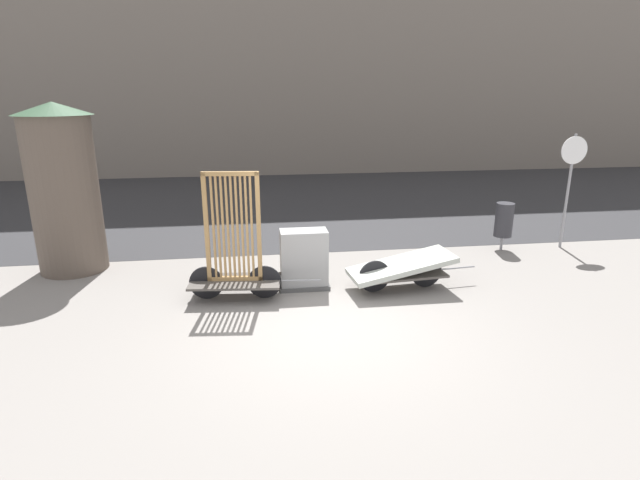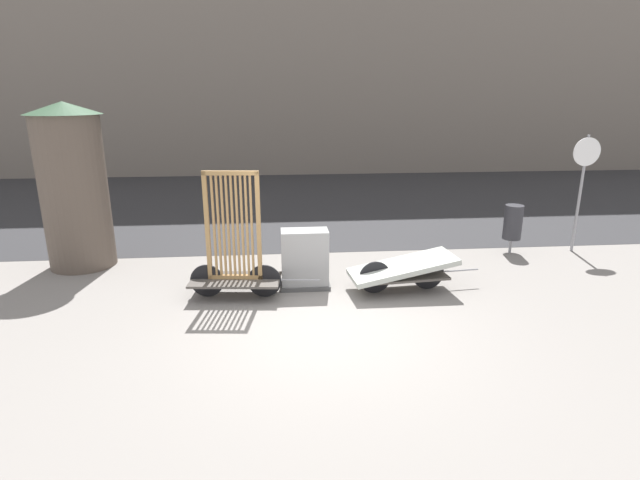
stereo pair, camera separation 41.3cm
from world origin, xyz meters
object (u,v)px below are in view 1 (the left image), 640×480
object	(u,v)px
advertising_column	(64,188)
bike_cart_with_mattress	(401,268)
utility_cabinet	(304,261)
trash_bin	(504,220)
sign_post	(571,174)
bike_cart_with_bedframe	(235,258)

from	to	relation	value
advertising_column	bike_cart_with_mattress	bearing A→B (deg)	-17.45
utility_cabinet	advertising_column	bearing A→B (deg)	160.22
utility_cabinet	trash_bin	bearing A→B (deg)	19.03
sign_post	bike_cart_with_mattress	bearing A→B (deg)	-156.15
trash_bin	sign_post	world-z (taller)	sign_post
trash_bin	advertising_column	distance (m)	9.20
bike_cart_with_mattress	advertising_column	size ratio (longest dim) A/B	0.74
advertising_column	trash_bin	bearing A→B (deg)	-0.00
sign_post	advertising_column	xyz separation A→B (m)	(-10.59, 0.01, -0.03)
utility_cabinet	sign_post	distance (m)	6.43
trash_bin	bike_cart_with_mattress	bearing A→B (deg)	-146.49
trash_bin	sign_post	distance (m)	1.76
bike_cart_with_mattress	sign_post	bearing A→B (deg)	18.18
bike_cart_with_mattress	trash_bin	distance (m)	3.54
bike_cart_with_mattress	trash_bin	bearing A→B (deg)	27.84
utility_cabinet	trash_bin	xyz separation A→B (m)	(4.67, 1.61, 0.20)
bike_cart_with_mattress	bike_cart_with_bedframe	bearing A→B (deg)	174.35
sign_post	bike_cart_with_bedframe	bearing A→B (deg)	-165.17
bike_cart_with_bedframe	utility_cabinet	xyz separation A→B (m)	(1.22, 0.34, -0.23)
sign_post	advertising_column	bearing A→B (deg)	179.95
advertising_column	sign_post	bearing A→B (deg)	-0.05
bike_cart_with_mattress	utility_cabinet	distance (m)	1.76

